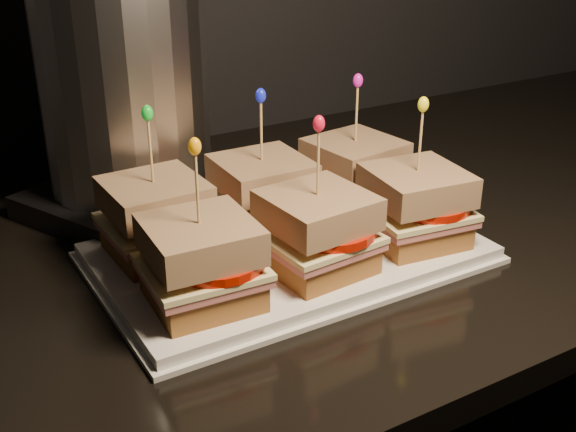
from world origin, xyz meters
TOP-DOWN VIEW (x-y plane):
  - granite_slab at (0.27, 1.64)m, footprint 2.53×0.74m
  - platter at (-0.08, 1.55)m, footprint 0.41×0.26m
  - platter_rim at (-0.08, 1.55)m, footprint 0.42×0.27m
  - sandwich_0_bread_bot at (-0.22, 1.61)m, footprint 0.10×0.10m
  - sandwich_0_ham at (-0.22, 1.61)m, footprint 0.11×0.11m
  - sandwich_0_cheese at (-0.22, 1.61)m, footprint 0.11×0.11m
  - sandwich_0_tomato at (-0.20, 1.60)m, footprint 0.10×0.10m
  - sandwich_0_bread_top at (-0.22, 1.61)m, footprint 0.10×0.10m
  - sandwich_0_pick at (-0.22, 1.61)m, footprint 0.00×0.00m
  - sandwich_0_frill at (-0.22, 1.61)m, footprint 0.01×0.01m
  - sandwich_1_bread_bot at (-0.08, 1.61)m, footprint 0.10×0.10m
  - sandwich_1_ham at (-0.08, 1.61)m, footprint 0.11×0.11m
  - sandwich_1_cheese at (-0.08, 1.61)m, footprint 0.11×0.11m
  - sandwich_1_tomato at (-0.07, 1.60)m, footprint 0.10×0.10m
  - sandwich_1_bread_top at (-0.08, 1.61)m, footprint 0.10×0.10m
  - sandwich_1_pick at (-0.08, 1.61)m, footprint 0.00×0.00m
  - sandwich_1_frill at (-0.08, 1.61)m, footprint 0.01×0.01m
  - sandwich_2_bread_bot at (0.05, 1.61)m, footprint 0.11×0.11m
  - sandwich_2_ham at (0.05, 1.61)m, footprint 0.12×0.12m
  - sandwich_2_cheese at (0.05, 1.61)m, footprint 0.12×0.12m
  - sandwich_2_tomato at (0.06, 1.60)m, footprint 0.10×0.10m
  - sandwich_2_bread_top at (0.05, 1.61)m, footprint 0.11×0.11m
  - sandwich_2_pick at (0.05, 1.61)m, footprint 0.00×0.00m
  - sandwich_2_frill at (0.05, 1.61)m, footprint 0.01×0.01m
  - sandwich_3_bread_bot at (-0.22, 1.49)m, footprint 0.10×0.10m
  - sandwich_3_ham at (-0.22, 1.49)m, footprint 0.11×0.11m
  - sandwich_3_cheese at (-0.22, 1.49)m, footprint 0.12×0.11m
  - sandwich_3_tomato at (-0.20, 1.49)m, footprint 0.10×0.10m
  - sandwich_3_bread_top at (-0.22, 1.49)m, footprint 0.11×0.11m
  - sandwich_3_pick at (-0.22, 1.49)m, footprint 0.00×0.00m
  - sandwich_3_frill at (-0.22, 1.49)m, footprint 0.01×0.01m
  - sandwich_4_bread_bot at (-0.08, 1.49)m, footprint 0.11×0.11m
  - sandwich_4_ham at (-0.08, 1.49)m, footprint 0.12×0.11m
  - sandwich_4_cheese at (-0.08, 1.49)m, footprint 0.12×0.11m
  - sandwich_4_tomato at (-0.07, 1.49)m, footprint 0.10×0.10m
  - sandwich_4_bread_top at (-0.08, 1.49)m, footprint 0.11×0.11m
  - sandwich_4_pick at (-0.08, 1.49)m, footprint 0.00×0.00m
  - sandwich_4_frill at (-0.08, 1.49)m, footprint 0.01×0.01m
  - sandwich_5_bread_bot at (0.05, 1.49)m, footprint 0.11×0.11m
  - sandwich_5_ham at (0.05, 1.49)m, footprint 0.12×0.12m
  - sandwich_5_cheese at (0.05, 1.49)m, footprint 0.12×0.12m
  - sandwich_5_tomato at (0.06, 1.49)m, footprint 0.10×0.10m
  - sandwich_5_bread_top at (0.05, 1.49)m, footprint 0.11×0.11m
  - sandwich_5_pick at (0.05, 1.49)m, footprint 0.00×0.00m
  - sandwich_5_frill at (0.05, 1.49)m, footprint 0.01×0.01m
  - appliance_base at (-0.18, 1.79)m, footprint 0.31×0.29m
  - appliance_body at (-0.18, 1.79)m, footprint 0.20×0.20m
  - appliance at (-0.18, 1.79)m, footprint 0.25×0.20m

SIDE VIEW (x-z plane):
  - granite_slab at x=0.27m, z-range 0.90..0.94m
  - platter_rim at x=-0.08m, z-range 0.94..0.94m
  - platter at x=-0.08m, z-range 0.94..0.95m
  - appliance_base at x=-0.18m, z-range 0.94..0.97m
  - sandwich_0_bread_bot at x=-0.22m, z-range 0.95..0.98m
  - sandwich_1_bread_bot at x=-0.08m, z-range 0.95..0.98m
  - sandwich_2_bread_bot at x=0.05m, z-range 0.95..0.98m
  - sandwich_3_bread_bot at x=-0.22m, z-range 0.95..0.98m
  - sandwich_4_bread_bot at x=-0.08m, z-range 0.95..0.98m
  - sandwich_5_bread_bot at x=0.05m, z-range 0.95..0.98m
  - sandwich_0_ham at x=-0.22m, z-range 0.98..0.99m
  - sandwich_1_ham at x=-0.08m, z-range 0.98..0.99m
  - sandwich_2_ham at x=0.05m, z-range 0.98..0.99m
  - sandwich_3_ham at x=-0.22m, z-range 0.98..0.99m
  - sandwich_4_ham at x=-0.08m, z-range 0.98..0.99m
  - sandwich_5_ham at x=0.05m, z-range 0.98..0.99m
  - sandwich_0_cheese at x=-0.22m, z-range 0.99..1.00m
  - sandwich_1_cheese at x=-0.08m, z-range 0.99..1.00m
  - sandwich_2_cheese at x=0.05m, z-range 0.99..1.00m
  - sandwich_3_cheese at x=-0.22m, z-range 0.99..1.00m
  - sandwich_4_cheese at x=-0.08m, z-range 0.99..1.00m
  - sandwich_5_cheese at x=0.05m, z-range 0.99..1.00m
  - sandwich_0_tomato at x=-0.20m, z-range 1.00..1.00m
  - sandwich_1_tomato at x=-0.07m, z-range 1.00..1.00m
  - sandwich_2_tomato at x=0.06m, z-range 1.00..1.00m
  - sandwich_3_tomato at x=-0.20m, z-range 1.00..1.00m
  - sandwich_4_tomato at x=-0.07m, z-range 1.00..1.00m
  - sandwich_5_tomato at x=0.06m, z-range 1.00..1.00m
  - sandwich_0_bread_top at x=-0.22m, z-range 1.00..1.04m
  - sandwich_1_bread_top at x=-0.08m, z-range 1.00..1.04m
  - sandwich_2_bread_top at x=0.05m, z-range 1.00..1.04m
  - sandwich_3_bread_top at x=-0.22m, z-range 1.00..1.04m
  - sandwich_4_bread_top at x=-0.08m, z-range 1.00..1.04m
  - sandwich_5_bread_top at x=0.05m, z-range 1.00..1.04m
  - sandwich_0_pick at x=-0.22m, z-range 1.02..1.11m
  - sandwich_1_pick at x=-0.08m, z-range 1.02..1.11m
  - sandwich_2_pick at x=0.05m, z-range 1.02..1.11m
  - sandwich_3_pick at x=-0.22m, z-range 1.02..1.11m
  - sandwich_4_pick at x=-0.08m, z-range 1.02..1.11m
  - sandwich_5_pick at x=0.05m, z-range 1.02..1.11m
  - appliance at x=-0.18m, z-range 0.94..1.25m
  - appliance_body at x=-0.18m, z-range 0.97..1.23m
  - sandwich_0_frill at x=-0.22m, z-range 1.11..1.12m
  - sandwich_1_frill at x=-0.08m, z-range 1.11..1.12m
  - sandwich_2_frill at x=0.05m, z-range 1.11..1.12m
  - sandwich_3_frill at x=-0.22m, z-range 1.11..1.12m
  - sandwich_4_frill at x=-0.08m, z-range 1.11..1.12m
  - sandwich_5_frill at x=0.05m, z-range 1.11..1.12m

